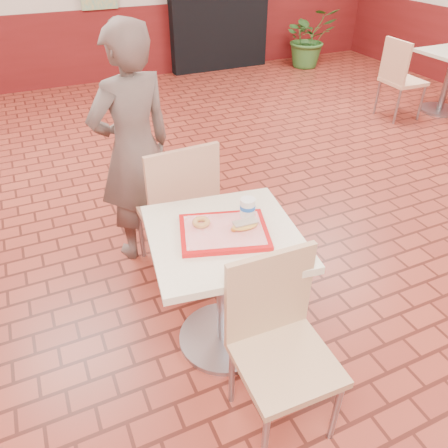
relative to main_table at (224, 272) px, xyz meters
name	(u,v)px	position (x,y,z in m)	size (l,w,h in m)	color
room_shell	(381,42)	(1.09, 0.34, 0.98)	(8.01, 10.01, 3.01)	maroon
wainscot_band	(351,199)	(1.09, 0.34, -0.02)	(8.00, 10.00, 1.00)	#551010
main_table	(224,272)	(0.00, 0.00, 0.00)	(0.73, 0.73, 0.77)	beige
chair_main_front	(278,338)	(0.04, -0.49, -0.01)	(0.43, 0.43, 0.91)	tan
chair_main_back	(178,205)	(-0.01, 0.68, 0.03)	(0.47, 0.47, 0.99)	tan
customer	(134,150)	(-0.17, 1.05, 0.29)	(0.59, 0.39, 1.61)	brown
serving_tray	(224,232)	(0.00, 0.00, 0.27)	(0.43, 0.33, 0.03)	#B20D0F
ring_donut	(201,222)	(-0.09, 0.09, 0.29)	(0.09, 0.09, 0.03)	#BD8345
long_john_donut	(244,225)	(0.09, -0.03, 0.30)	(0.14, 0.07, 0.04)	gold
paper_cup	(248,207)	(0.16, 0.06, 0.33)	(0.08, 0.08, 0.10)	silver
chair_second_left	(400,75)	(3.36, 2.35, 0.00)	(0.44, 0.44, 0.93)	#E6B28A
potted_plant	(309,37)	(3.67, 4.73, -0.06)	(0.82, 0.71, 0.92)	#2F6127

